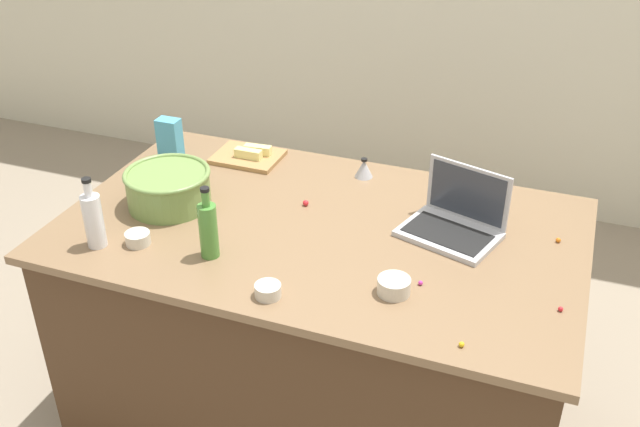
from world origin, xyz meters
TOP-DOWN VIEW (x-y plane):
  - ground_plane at (0.00, 0.00)m, footprint 12.00×12.00m
  - island_counter at (0.00, 0.00)m, footprint 1.77×1.06m
  - laptop at (0.44, 0.12)m, footprint 0.36×0.31m
  - mixing_bowl_large at (-0.56, -0.05)m, footprint 0.31×0.31m
  - bottle_vinegar at (-0.64, -0.37)m, footprint 0.06×0.06m
  - bottle_olive at (-0.27, -0.29)m, footprint 0.06×0.06m
  - cutting_board at (-0.46, 0.38)m, footprint 0.26×0.20m
  - butter_stick_left at (-0.44, 0.36)m, footprint 0.11×0.04m
  - butter_stick_right at (-0.42, 0.41)m, footprint 0.11×0.05m
  - ramekin_small at (-0.52, -0.31)m, footprint 0.08×0.08m
  - ramekin_medium at (-0.01, -0.42)m, footprint 0.08×0.08m
  - ramekin_wide at (0.34, -0.28)m, footprint 0.10×0.10m
  - kitchen_timer at (0.03, 0.40)m, footprint 0.07×0.07m
  - candy_bag at (-0.74, 0.28)m, footprint 0.09×0.06m
  - candy_0 at (0.40, -0.21)m, footprint 0.01×0.01m
  - candy_1 at (0.57, -0.45)m, footprint 0.02×0.02m
  - candy_2 at (-0.72, 0.21)m, footprint 0.02×0.02m
  - candy_3 at (-0.10, 0.11)m, footprint 0.02×0.02m
  - candy_4 at (-0.33, -0.22)m, footprint 0.02×0.02m
  - candy_5 at (0.77, 0.18)m, footprint 0.02×0.02m
  - candy_6 at (-0.64, -0.07)m, footprint 0.02×0.02m
  - candy_7 at (-0.67, -0.11)m, footprint 0.02×0.02m
  - candy_8 at (0.81, -0.19)m, footprint 0.01×0.01m

SIDE VIEW (x-z plane):
  - ground_plane at x=0.00m, z-range 0.00..0.00m
  - island_counter at x=0.00m, z-range 0.00..0.90m
  - candy_0 at x=0.40m, z-range 0.90..0.91m
  - candy_8 at x=0.81m, z-range 0.90..0.91m
  - candy_7 at x=-0.67m, z-range 0.90..0.92m
  - candy_1 at x=0.57m, z-range 0.90..0.92m
  - candy_6 at x=-0.64m, z-range 0.90..0.92m
  - candy_5 at x=0.77m, z-range 0.90..0.92m
  - cutting_board at x=-0.46m, z-range 0.90..0.92m
  - candy_4 at x=-0.33m, z-range 0.90..0.92m
  - candy_2 at x=-0.72m, z-range 0.90..0.92m
  - candy_3 at x=-0.10m, z-range 0.90..0.92m
  - ramekin_medium at x=-0.01m, z-range 0.90..0.94m
  - ramekin_small at x=-0.52m, z-range 0.90..0.94m
  - ramekin_wide at x=0.34m, z-range 0.90..0.95m
  - kitchen_timer at x=0.03m, z-range 0.90..0.97m
  - butter_stick_left at x=-0.44m, z-range 0.92..0.95m
  - butter_stick_right at x=-0.42m, z-range 0.92..0.95m
  - laptop at x=0.44m, z-range 0.84..1.06m
  - mixing_bowl_large at x=-0.56m, z-range 0.90..1.04m
  - candy_bag at x=-0.74m, z-range 0.90..1.07m
  - bottle_vinegar at x=-0.64m, z-range 0.88..1.12m
  - bottle_olive at x=-0.27m, z-range 0.88..1.12m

